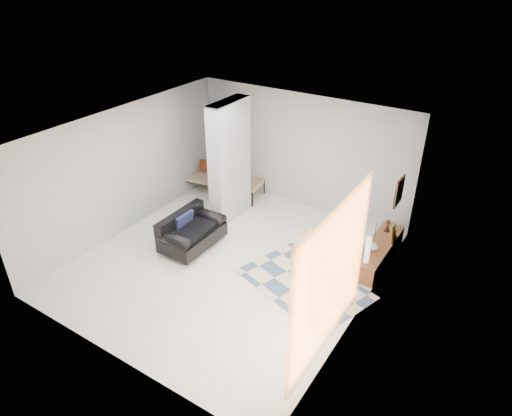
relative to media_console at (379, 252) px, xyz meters
The scene contains 17 objects.
floor 3.05m from the media_console, 145.96° to the right, with size 6.00×6.00×0.00m, color white.
ceiling 4.00m from the media_console, 145.96° to the right, with size 6.00×6.00×0.00m, color white.
wall_back 3.08m from the media_console, 152.76° to the left, with size 6.00×6.00×0.00m, color #AFB2B3.
wall_front 5.47m from the media_console, 118.19° to the right, with size 6.00×6.00×0.00m, color #AFB2B3.
wall_left 5.67m from the media_console, 162.10° to the right, with size 6.00×6.00×0.00m, color #AFB2B3.
wall_right 2.09m from the media_console, 82.31° to the right, with size 6.00×6.00×0.00m, color #AFB2B3.
partition_column 3.81m from the media_console, behind, with size 0.35×1.20×2.80m, color #B4B9BC.
hallway_door 4.86m from the media_console, 164.78° to the left, with size 0.85×0.06×2.04m, color silver.
curtain 3.12m from the media_console, 86.99° to the right, with size 2.55×2.55×0.00m, color #F79B41.
wall_art 1.46m from the media_console, ahead, with size 0.04×0.45×0.55m, color black.
media_console is the anchor object (origin of this frame).
loveseat 3.95m from the media_console, 155.14° to the right, with size 0.84×1.43×0.76m.
daybed 4.52m from the media_console, behind, with size 2.04×1.13×0.77m.
area_rug 1.77m from the media_console, 121.48° to the right, with size 2.36×1.58×0.01m, color beige.
cylinder_lamp 0.87m from the media_console, 91.58° to the right, with size 0.10×0.10×0.55m, color beige.
bronze_figurine 0.65m from the media_console, 95.13° to the left, with size 0.13×0.13×0.27m, color #332416, non-canonical shape.
vase 0.42m from the media_console, 100.09° to the right, with size 0.20×0.20×0.21m, color silver.
Camera 1 is at (4.54, -6.11, 5.56)m, focal length 32.00 mm.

